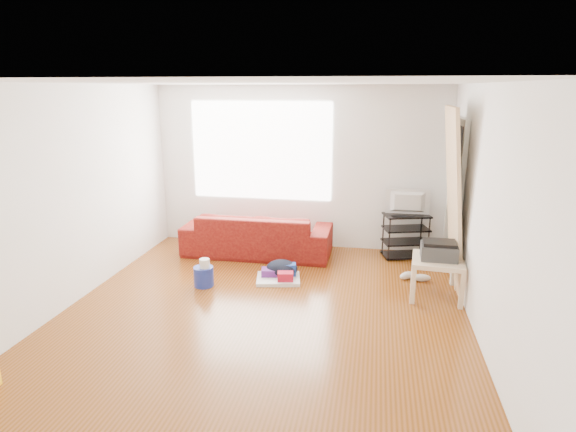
% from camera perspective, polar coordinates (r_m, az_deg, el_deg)
% --- Properties ---
extents(room, '(4.51, 5.01, 2.51)m').
position_cam_1_polar(room, '(5.21, -2.00, 1.66)').
color(room, '#663309').
rests_on(room, ground).
extents(sofa, '(2.20, 0.86, 0.64)m').
position_cam_1_polar(sofa, '(7.38, -3.58, -4.47)').
color(sofa, '#4B0508').
rests_on(sofa, ground).
extents(tv_stand, '(0.73, 0.54, 0.65)m').
position_cam_1_polar(tv_stand, '(7.35, 13.75, -2.23)').
color(tv_stand, black).
rests_on(tv_stand, ground).
extents(tv, '(0.63, 0.08, 0.36)m').
position_cam_1_polar(tv, '(7.22, 14.00, 1.57)').
color(tv, black).
rests_on(tv, tv_stand).
extents(side_table, '(0.64, 0.64, 0.49)m').
position_cam_1_polar(side_table, '(6.03, 17.33, -5.55)').
color(side_table, tan).
rests_on(side_table, ground).
extents(printer, '(0.43, 0.33, 0.22)m').
position_cam_1_polar(printer, '(5.97, 17.46, -3.90)').
color(printer, '#2D2D2D').
rests_on(printer, side_table).
extents(bucket, '(0.28, 0.28, 0.25)m').
position_cam_1_polar(bucket, '(6.31, -9.91, -8.13)').
color(bucket, navy).
rests_on(bucket, ground).
extents(toilet_paper, '(0.13, 0.13, 0.12)m').
position_cam_1_polar(toilet_paper, '(6.22, -9.81, -6.64)').
color(toilet_paper, silver).
rests_on(toilet_paper, bucket).
extents(cleaning_tray, '(0.63, 0.55, 0.20)m').
position_cam_1_polar(cleaning_tray, '(6.36, -0.99, -7.09)').
color(cleaning_tray, silver).
rests_on(cleaning_tray, ground).
extents(backpack, '(0.43, 0.35, 0.23)m').
position_cam_1_polar(backpack, '(6.50, -0.73, -7.20)').
color(backpack, black).
rests_on(backpack, ground).
extents(sneakers, '(0.43, 0.23, 0.10)m').
position_cam_1_polar(sneakers, '(6.58, 14.75, -6.96)').
color(sneakers, silver).
rests_on(sneakers, ground).
extents(door_panel, '(0.28, 0.90, 2.24)m').
position_cam_1_polar(door_panel, '(6.58, 18.22, -7.70)').
color(door_panel, tan).
rests_on(door_panel, ground).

